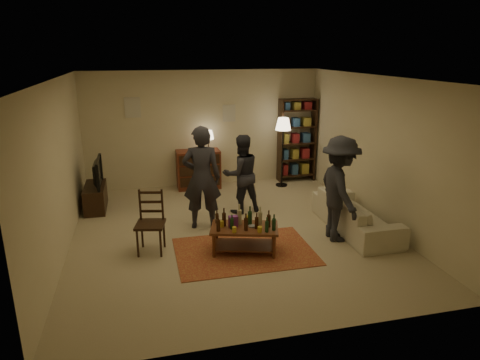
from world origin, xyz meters
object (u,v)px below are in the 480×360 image
object	(u,v)px
sofa	(356,214)
person_by_sofa	(339,189)
coffee_table	(244,229)
dining_chair	(151,219)
tv_stand	(95,191)
person_left	(202,178)
bookshelf	(297,139)
floor_lamp	(283,129)
person_right	(241,174)
dresser	(199,168)

from	to	relation	value
sofa	person_by_sofa	world-z (taller)	person_by_sofa
coffee_table	dining_chair	size ratio (longest dim) A/B	1.15
tv_stand	person_left	xyz separation A→B (m)	(1.98, -1.43, 0.56)
person_by_sofa	tv_stand	bearing A→B (deg)	62.91
bookshelf	floor_lamp	size ratio (longest dim) A/B	1.23
bookshelf	sofa	xyz separation A→B (m)	(-0.05, -3.18, -0.73)
floor_lamp	coffee_table	bearing A→B (deg)	-118.26
bookshelf	person_left	xyz separation A→B (m)	(-2.71, -2.41, -0.09)
coffee_table	sofa	xyz separation A→B (m)	(2.17, 0.40, -0.09)
floor_lamp	sofa	world-z (taller)	floor_lamp
dining_chair	tv_stand	xyz separation A→B (m)	(-1.03, 2.19, -0.16)
tv_stand	floor_lamp	xyz separation A→B (m)	(4.20, 0.61, 1.00)
person_by_sofa	dining_chair	bearing A→B (deg)	88.50
floor_lamp	person_right	xyz separation A→B (m)	(-1.35, -1.44, -0.60)
dining_chair	tv_stand	distance (m)	2.43
floor_lamp	dining_chair	bearing A→B (deg)	-138.53
sofa	person_left	size ratio (longest dim) A/B	1.10
coffee_table	floor_lamp	distance (m)	3.78
floor_lamp	dresser	bearing A→B (deg)	171.19
person_right	person_by_sofa	world-z (taller)	person_by_sofa
person_left	person_by_sofa	size ratio (longest dim) A/B	1.05
dining_chair	dresser	bearing A→B (deg)	80.86
coffee_table	person_left	world-z (taller)	person_left
dining_chair	floor_lamp	bearing A→B (deg)	53.78
dresser	person_right	world-z (taller)	person_right
dining_chair	sofa	distance (m)	3.62
person_left	person_by_sofa	world-z (taller)	person_left
tv_stand	bookshelf	xyz separation A→B (m)	(4.69, 0.98, 0.65)
person_right	dresser	bearing A→B (deg)	-81.08
coffee_table	person_right	distance (m)	1.85
bookshelf	floor_lamp	xyz separation A→B (m)	(-0.49, -0.37, 0.35)
floor_lamp	sofa	distance (m)	3.04
dresser	floor_lamp	size ratio (longest dim) A/B	0.83
coffee_table	sofa	distance (m)	2.21
dining_chair	bookshelf	distance (m)	4.87
tv_stand	dining_chair	bearing A→B (deg)	-64.75
bookshelf	person_right	bearing A→B (deg)	-135.46
dresser	bookshelf	size ratio (longest dim) A/B	0.67
sofa	coffee_table	bearing A→B (deg)	100.43
tv_stand	person_right	bearing A→B (deg)	-16.20
tv_stand	dresser	size ratio (longest dim) A/B	0.78
coffee_table	person_left	xyz separation A→B (m)	(-0.50, 1.17, 0.55)
bookshelf	sofa	world-z (taller)	bookshelf
dresser	person_left	xyz separation A→B (m)	(-0.27, -2.34, 0.47)
floor_lamp	person_right	size ratio (longest dim) A/B	1.04
person_left	person_right	distance (m)	1.07
floor_lamp	person_right	world-z (taller)	floor_lamp
dining_chair	tv_stand	world-z (taller)	tv_stand
tv_stand	sofa	bearing A→B (deg)	-25.34
tv_stand	person_left	size ratio (longest dim) A/B	0.56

